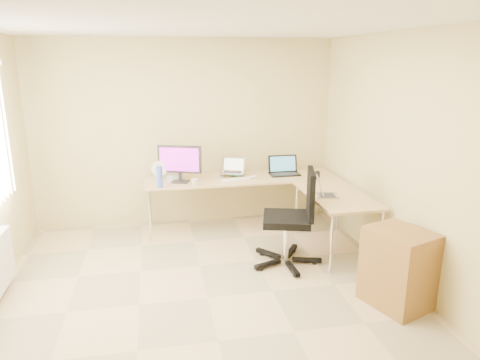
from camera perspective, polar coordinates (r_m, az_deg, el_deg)
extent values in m
plane|color=tan|center=(4.59, -4.20, -14.94)|extent=(4.50, 4.50, 0.00)
plane|color=white|center=(3.97, -4.98, 19.49)|extent=(4.50, 4.50, 0.00)
plane|color=#CDBD7E|center=(6.28, -7.02, 5.99)|extent=(4.50, 0.00, 4.50)
plane|color=#CDBD7E|center=(2.02, 3.36, -14.74)|extent=(4.50, 0.00, 4.50)
plane|color=#CDBD7E|center=(4.80, 21.21, 2.15)|extent=(0.00, 4.50, 4.50)
cube|color=tan|center=(6.22, 0.23, -2.88)|extent=(2.65, 0.70, 0.73)
cube|color=tan|center=(5.60, 12.19, -5.35)|extent=(0.70, 1.30, 0.73)
cube|color=#272423|center=(5.85, -7.79, 2.08)|extent=(0.61, 0.38, 0.50)
cube|color=#1E8B78|center=(6.29, -0.42, 1.01)|extent=(0.25, 0.30, 0.04)
cube|color=silver|center=(6.14, -0.97, 1.84)|extent=(0.38, 0.34, 0.20)
cube|color=black|center=(6.25, 5.79, 1.87)|extent=(0.42, 0.31, 0.26)
cube|color=silver|center=(5.94, -0.61, 0.04)|extent=(0.43, 0.21, 0.02)
ellipsoid|color=white|center=(6.06, 1.67, 0.45)|extent=(0.13, 0.10, 0.04)
imported|color=beige|center=(5.72, -5.86, -0.30)|extent=(0.10, 0.10, 0.09)
cylinder|color=silver|center=(6.08, -2.51, 0.40)|extent=(0.13, 0.13, 0.03)
cylinder|color=#4362C3|center=(5.67, -10.37, 0.39)|extent=(0.09, 0.09, 0.28)
cube|color=beige|center=(6.06, -10.38, 0.03)|extent=(0.33, 0.39, 0.01)
cube|color=silver|center=(6.06, -8.35, 0.48)|extent=(0.25, 0.20, 0.08)
cylinder|color=white|center=(5.95, -10.42, 1.00)|extent=(0.24, 0.24, 0.26)
cylinder|color=black|center=(6.10, 9.99, 0.62)|extent=(0.07, 0.07, 0.11)
cube|color=#B4B7C3|center=(5.34, 11.29, -1.07)|extent=(0.34, 0.29, 0.20)
cube|color=black|center=(5.09, 6.01, -5.54)|extent=(0.84, 0.84, 1.14)
cube|color=brown|center=(4.56, 19.73, -10.92)|extent=(0.63, 0.70, 0.80)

